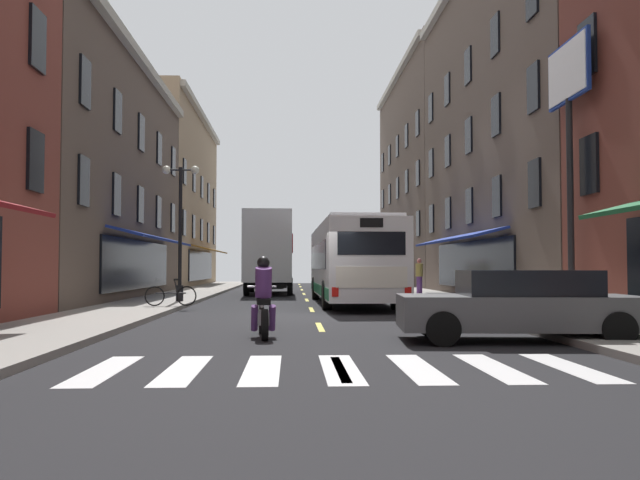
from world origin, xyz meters
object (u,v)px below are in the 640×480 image
object	(u,v)px
transit_bus	(351,262)
street_lamp_twin	(180,226)
motorcycle_rider	(263,303)
bicycle_near	(171,295)
billboard_sign	(569,107)
sedan_near	(270,278)
box_truck	(269,253)
sedan_mid	(520,305)
pedestrian_far	(419,275)
pedestrian_near	(409,275)

from	to	relation	value
transit_bus	street_lamp_twin	xyz separation A→B (m)	(-6.59, -0.04, 1.38)
motorcycle_rider	bicycle_near	world-z (taller)	motorcycle_rider
bicycle_near	street_lamp_twin	bearing A→B (deg)	94.28
billboard_sign	sedan_near	distance (m)	30.07
box_truck	bicycle_near	world-z (taller)	box_truck
billboard_sign	box_truck	world-z (taller)	billboard_sign
sedan_mid	bicycle_near	size ratio (longest dim) A/B	2.73
box_truck	pedestrian_far	size ratio (longest dim) A/B	4.74
pedestrian_far	bicycle_near	bearing A→B (deg)	127.11
sedan_mid	billboard_sign	bearing A→B (deg)	57.76
box_truck	motorcycle_rider	xyz separation A→B (m)	(0.58, -21.59, -1.47)
sedan_mid	pedestrian_near	bearing A→B (deg)	85.26
bicycle_near	motorcycle_rider	bearing A→B (deg)	-68.32
pedestrian_far	sedan_near	bearing A→B (deg)	22.76
billboard_sign	pedestrian_near	size ratio (longest dim) A/B	4.54
sedan_mid	transit_bus	bearing A→B (deg)	99.30
box_truck	bicycle_near	distance (m)	13.33
sedan_mid	bicycle_near	distance (m)	12.86
billboard_sign	motorcycle_rider	distance (m)	10.69
box_truck	motorcycle_rider	size ratio (longest dim) A/B	3.94
sedan_near	street_lamp_twin	size ratio (longest dim) A/B	0.85
transit_bus	sedan_near	world-z (taller)	transit_bus
sedan_near	motorcycle_rider	distance (m)	32.41
transit_bus	pedestrian_far	size ratio (longest dim) A/B	6.87
pedestrian_near	transit_bus	bearing A→B (deg)	55.66
sedan_near	bicycle_near	world-z (taller)	sedan_near
sedan_mid	street_lamp_twin	bearing A→B (deg)	124.08
billboard_sign	transit_bus	world-z (taller)	billboard_sign
sedan_mid	street_lamp_twin	size ratio (longest dim) A/B	0.90
box_truck	pedestrian_far	world-z (taller)	box_truck
billboard_sign	transit_bus	bearing A→B (deg)	125.25
pedestrian_far	motorcycle_rider	bearing A→B (deg)	152.58
sedan_near	bicycle_near	size ratio (longest dim) A/B	2.57
box_truck	street_lamp_twin	distance (m)	10.24
sedan_near	sedan_mid	world-z (taller)	sedan_near
street_lamp_twin	box_truck	bearing A→B (deg)	72.24
sedan_mid	box_truck	bearing A→B (deg)	103.91
box_truck	billboard_sign	bearing A→B (deg)	-62.84
box_truck	sedan_near	world-z (taller)	box_truck
billboard_sign	bicycle_near	bearing A→B (deg)	159.35
sedan_near	pedestrian_near	world-z (taller)	pedestrian_near
motorcycle_rider	pedestrian_near	world-z (taller)	pedestrian_near
billboard_sign	pedestrian_near	xyz separation A→B (m)	(-1.45, 17.16, -4.87)
sedan_mid	street_lamp_twin	xyz separation A→B (m)	(-8.71, 12.87, 2.32)
transit_bus	pedestrian_far	xyz separation A→B (m)	(4.04, 6.91, -0.62)
billboard_sign	box_truck	xyz separation A→B (m)	(-8.90, 17.35, -3.72)
billboard_sign	sedan_mid	size ratio (longest dim) A/B	1.63
billboard_sign	street_lamp_twin	distance (m)	14.51
sedan_near	pedestrian_far	world-z (taller)	pedestrian_far
box_truck	motorcycle_rider	world-z (taller)	box_truck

